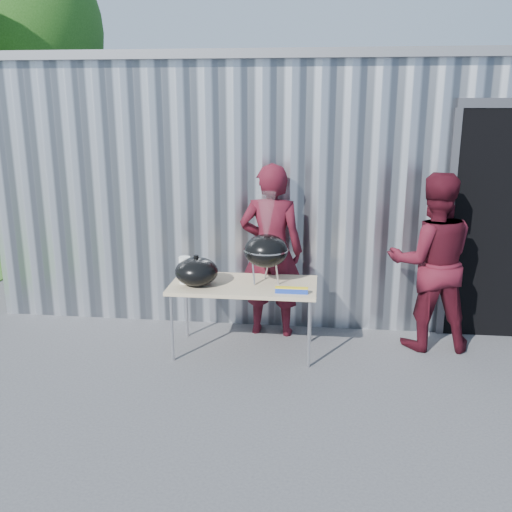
# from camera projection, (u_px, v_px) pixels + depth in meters

# --- Properties ---
(ground) EXTENTS (80.00, 80.00, 0.00)m
(ground) POSITION_uv_depth(u_px,v_px,m) (240.00, 395.00, 5.15)
(ground) COLOR #444447
(building) EXTENTS (8.20, 6.20, 3.10)m
(building) POSITION_uv_depth(u_px,v_px,m) (338.00, 168.00, 9.04)
(building) COLOR silver
(building) RESTS_ON ground
(tree_far) EXTENTS (3.83, 3.83, 6.35)m
(tree_far) POSITION_uv_depth(u_px,v_px,m) (21.00, 33.00, 13.42)
(tree_far) COLOR #442D19
(tree_far) RESTS_ON ground
(folding_table) EXTENTS (1.50, 0.75, 0.75)m
(folding_table) POSITION_uv_depth(u_px,v_px,m) (244.00, 287.00, 5.88)
(folding_table) COLOR tan
(folding_table) RESTS_ON ground
(kettle_grill) EXTENTS (0.46, 0.46, 0.94)m
(kettle_grill) POSITION_uv_depth(u_px,v_px,m) (266.00, 244.00, 5.80)
(kettle_grill) COLOR black
(kettle_grill) RESTS_ON folding_table
(grill_lid) EXTENTS (0.44, 0.44, 0.32)m
(grill_lid) POSITION_uv_depth(u_px,v_px,m) (197.00, 272.00, 5.79)
(grill_lid) COLOR black
(grill_lid) RESTS_ON folding_table
(paper_towels) EXTENTS (0.12, 0.12, 0.28)m
(paper_towels) POSITION_uv_depth(u_px,v_px,m) (185.00, 270.00, 5.85)
(paper_towels) COLOR white
(paper_towels) RESTS_ON folding_table
(white_tub) EXTENTS (0.20, 0.15, 0.10)m
(white_tub) POSITION_uv_depth(u_px,v_px,m) (195.00, 272.00, 6.11)
(white_tub) COLOR white
(white_tub) RESTS_ON folding_table
(foil_box) EXTENTS (0.32, 0.05, 0.06)m
(foil_box) POSITION_uv_depth(u_px,v_px,m) (291.00, 290.00, 5.57)
(foil_box) COLOR #1836A2
(foil_box) RESTS_ON folding_table
(person_cook) EXTENTS (0.73, 0.50, 1.93)m
(person_cook) POSITION_uv_depth(u_px,v_px,m) (271.00, 251.00, 6.30)
(person_cook) COLOR #470E19
(person_cook) RESTS_ON ground
(person_bystander) EXTENTS (0.95, 0.76, 1.88)m
(person_bystander) POSITION_uv_depth(u_px,v_px,m) (431.00, 262.00, 5.96)
(person_bystander) COLOR #470E19
(person_bystander) RESTS_ON ground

